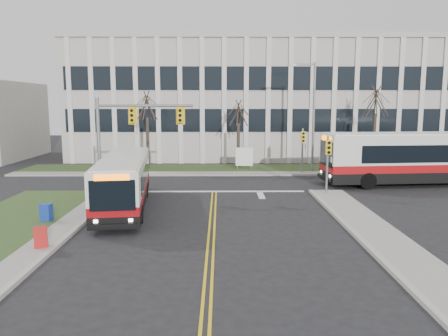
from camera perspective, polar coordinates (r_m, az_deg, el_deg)
ground at (r=21.22m, az=-1.57°, el=-7.55°), size 120.00×120.00×0.00m
sidewalk_west at (r=18.04m, az=-25.19°, el=-11.07°), size 1.20×26.00×0.14m
sidewalk_east at (r=17.91m, az=23.34°, el=-11.10°), size 2.00×26.00×0.14m
sidewalk_cross at (r=36.35m, az=6.79°, el=-0.74°), size 44.00×1.60×0.14m
building_lawn at (r=39.10m, az=6.28°, el=-0.09°), size 44.00×5.00×0.12m
office_building at (r=50.60m, az=4.79°, el=8.62°), size 40.00×16.00×12.00m
mast_arm_signal at (r=28.25m, az=-12.84°, el=5.03°), size 6.11×0.38×6.20m
signal_pole_near at (r=28.33m, az=13.41°, el=1.45°), size 0.34×0.39×3.80m
signal_pole_far at (r=36.59m, az=10.24°, el=3.09°), size 0.34×0.39×3.80m
streetlight at (r=37.39m, az=11.38°, el=7.30°), size 2.15×0.25×9.20m
directory_sign at (r=38.24m, az=2.67°, el=1.44°), size 1.50×0.12×2.00m
tree_left at (r=38.93m, az=-10.04°, el=7.85°), size 1.80×1.80×7.70m
tree_mid at (r=38.64m, az=1.90°, el=7.04°), size 1.80×1.80×6.82m
tree_right at (r=40.73m, az=19.22°, el=8.09°), size 1.80×1.80×8.25m
bus_main at (r=25.11m, az=-12.91°, el=-1.90°), size 3.60×10.91×2.85m
bus_cross at (r=34.42m, az=24.13°, el=1.03°), size 13.98×4.18×3.67m
newspaper_box_blue at (r=23.28m, az=-22.19°, el=-5.53°), size 0.55×0.51×0.95m
newspaper_box_red at (r=19.17m, az=-22.81°, el=-8.52°), size 0.62×0.60×0.95m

